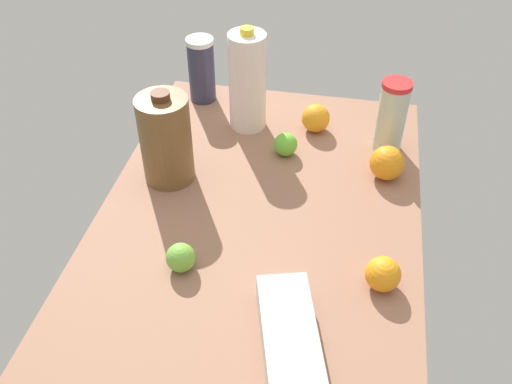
# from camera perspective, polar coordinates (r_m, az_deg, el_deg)

# --- Properties ---
(countertop) EXTENTS (1.20, 0.76, 0.03)m
(countertop) POSITION_cam_1_polar(r_m,az_deg,el_deg) (1.34, 0.00, -3.71)
(countertop) COLOR #986950
(countertop) RESTS_ON ground
(milk_jug) EXTENTS (0.10, 0.10, 0.30)m
(milk_jug) POSITION_cam_1_polar(r_m,az_deg,el_deg) (1.58, -0.86, 10.98)
(milk_jug) COLOR white
(milk_jug) RESTS_ON countertop
(egg_carton) EXTENTS (0.34, 0.19, 0.07)m
(egg_carton) POSITION_cam_1_polar(r_m,az_deg,el_deg) (1.07, 3.58, -15.85)
(egg_carton) COLOR beige
(egg_carton) RESTS_ON countertop
(chocolate_milk_jug) EXTENTS (0.13, 0.13, 0.25)m
(chocolate_milk_jug) POSITION_cam_1_polar(r_m,az_deg,el_deg) (1.41, -9.01, 5.23)
(chocolate_milk_jug) COLOR brown
(chocolate_milk_jug) RESTS_ON countertop
(tumbler_cup) EXTENTS (0.08, 0.08, 0.20)m
(tumbler_cup) POSITION_cam_1_polar(r_m,az_deg,el_deg) (1.55, 13.41, 7.38)
(tumbler_cup) COLOR beige
(tumbler_cup) RESTS_ON countertop
(shaker_bottle) EXTENTS (0.08, 0.08, 0.20)m
(shaker_bottle) POSITION_cam_1_polar(r_m,az_deg,el_deg) (1.73, -5.47, 12.08)
(shaker_bottle) COLOR #2B2D44
(shaker_bottle) RESTS_ON countertop
(orange_loose) EXTENTS (0.07, 0.07, 0.07)m
(orange_loose) POSITION_cam_1_polar(r_m,az_deg,el_deg) (1.21, 12.58, -8.02)
(orange_loose) COLOR orange
(orange_loose) RESTS_ON countertop
(lime_far_back) EXTENTS (0.06, 0.06, 0.06)m
(lime_far_back) POSITION_cam_1_polar(r_m,az_deg,el_deg) (1.52, 2.98, 4.78)
(lime_far_back) COLOR #67BC32
(lime_far_back) RESTS_ON countertop
(orange_near_front) EXTENTS (0.09, 0.09, 0.09)m
(orange_near_front) POSITION_cam_1_polar(r_m,az_deg,el_deg) (1.48, 12.97, 2.85)
(orange_near_front) COLOR orange
(orange_near_front) RESTS_ON countertop
(lime_beside_bowl) EXTENTS (0.06, 0.06, 0.06)m
(lime_beside_bowl) POSITION_cam_1_polar(r_m,az_deg,el_deg) (1.23, -7.55, -6.52)
(lime_beside_bowl) COLOR #6FB13B
(lime_beside_bowl) RESTS_ON countertop
(orange_by_jug) EXTENTS (0.08, 0.08, 0.08)m
(orange_by_jug) POSITION_cam_1_polar(r_m,az_deg,el_deg) (1.62, 5.99, 7.36)
(orange_by_jug) COLOR orange
(orange_by_jug) RESTS_ON countertop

